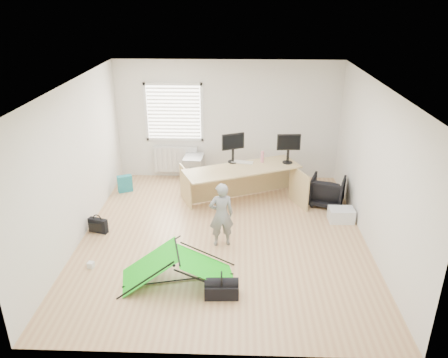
{
  "coord_description": "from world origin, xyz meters",
  "views": [
    {
      "loc": [
        0.25,
        -6.74,
        4.05
      ],
      "look_at": [
        0.0,
        0.4,
        0.95
      ],
      "focal_mm": 35.0,
      "sensor_mm": 36.0,
      "label": 1
    }
  ],
  "objects_px": {
    "person": "(221,215)",
    "filing_cabinet": "(194,170)",
    "monitor_left": "(233,152)",
    "thermos": "(262,157)",
    "monitor_right": "(288,152)",
    "kite": "(178,267)",
    "storage_crate": "(341,215)",
    "duffel_bag": "(222,290)",
    "desk": "(242,186)",
    "office_chair": "(327,191)",
    "laptop_bag": "(98,225)"
  },
  "relations": [
    {
      "from": "desk",
      "to": "monitor_right",
      "type": "bearing_deg",
      "value": -4.84
    },
    {
      "from": "person",
      "to": "kite",
      "type": "distance_m",
      "value": 1.27
    },
    {
      "from": "office_chair",
      "to": "desk",
      "type": "bearing_deg",
      "value": 20.59
    },
    {
      "from": "monitor_left",
      "to": "thermos",
      "type": "bearing_deg",
      "value": -22.0
    },
    {
      "from": "duffel_bag",
      "to": "desk",
      "type": "bearing_deg",
      "value": 81.78
    },
    {
      "from": "monitor_right",
      "to": "laptop_bag",
      "type": "relative_size",
      "value": 1.33
    },
    {
      "from": "office_chair",
      "to": "person",
      "type": "height_order",
      "value": "person"
    },
    {
      "from": "filing_cabinet",
      "to": "laptop_bag",
      "type": "relative_size",
      "value": 1.82
    },
    {
      "from": "monitor_left",
      "to": "office_chair",
      "type": "distance_m",
      "value": 2.08
    },
    {
      "from": "storage_crate",
      "to": "laptop_bag",
      "type": "relative_size",
      "value": 1.31
    },
    {
      "from": "laptop_bag",
      "to": "monitor_right",
      "type": "bearing_deg",
      "value": 41.19
    },
    {
      "from": "desk",
      "to": "laptop_bag",
      "type": "xyz_separation_m",
      "value": [
        -2.6,
        -1.24,
        -0.26
      ]
    },
    {
      "from": "desk",
      "to": "thermos",
      "type": "distance_m",
      "value": 0.74
    },
    {
      "from": "monitor_left",
      "to": "kite",
      "type": "height_order",
      "value": "monitor_left"
    },
    {
      "from": "filing_cabinet",
      "to": "kite",
      "type": "relative_size",
      "value": 0.38
    },
    {
      "from": "filing_cabinet",
      "to": "duffel_bag",
      "type": "distance_m",
      "value": 4.07
    },
    {
      "from": "thermos",
      "to": "laptop_bag",
      "type": "relative_size",
      "value": 0.67
    },
    {
      "from": "person",
      "to": "laptop_bag",
      "type": "distance_m",
      "value": 2.32
    },
    {
      "from": "kite",
      "to": "duffel_bag",
      "type": "distance_m",
      "value": 0.75
    },
    {
      "from": "storage_crate",
      "to": "laptop_bag",
      "type": "bearing_deg",
      "value": -172.77
    },
    {
      "from": "person",
      "to": "monitor_left",
      "type": "bearing_deg",
      "value": -107.16
    },
    {
      "from": "monitor_left",
      "to": "storage_crate",
      "type": "height_order",
      "value": "monitor_left"
    },
    {
      "from": "person",
      "to": "storage_crate",
      "type": "xyz_separation_m",
      "value": [
        2.24,
        0.91,
        -0.45
      ]
    },
    {
      "from": "monitor_left",
      "to": "thermos",
      "type": "distance_m",
      "value": 0.61
    },
    {
      "from": "person",
      "to": "filing_cabinet",
      "type": "bearing_deg",
      "value": -86.65
    },
    {
      "from": "monitor_right",
      "to": "storage_crate",
      "type": "distance_m",
      "value": 1.64
    },
    {
      "from": "monitor_left",
      "to": "person",
      "type": "height_order",
      "value": "monitor_left"
    },
    {
      "from": "desk",
      "to": "office_chair",
      "type": "height_order",
      "value": "desk"
    },
    {
      "from": "desk",
      "to": "filing_cabinet",
      "type": "relative_size",
      "value": 3.6
    },
    {
      "from": "filing_cabinet",
      "to": "monitor_right",
      "type": "distance_m",
      "value": 2.24
    },
    {
      "from": "filing_cabinet",
      "to": "storage_crate",
      "type": "relative_size",
      "value": 1.39
    },
    {
      "from": "person",
      "to": "storage_crate",
      "type": "height_order",
      "value": "person"
    },
    {
      "from": "filing_cabinet",
      "to": "person",
      "type": "height_order",
      "value": "person"
    },
    {
      "from": "office_chair",
      "to": "duffel_bag",
      "type": "bearing_deg",
      "value": 75.16
    },
    {
      "from": "thermos",
      "to": "storage_crate",
      "type": "bearing_deg",
      "value": -34.22
    },
    {
      "from": "filing_cabinet",
      "to": "monitor_right",
      "type": "relative_size",
      "value": 1.36
    },
    {
      "from": "person",
      "to": "kite",
      "type": "bearing_deg",
      "value": 48.3
    },
    {
      "from": "desk",
      "to": "person",
      "type": "bearing_deg",
      "value": -126.5
    },
    {
      "from": "person",
      "to": "kite",
      "type": "relative_size",
      "value": 0.68
    },
    {
      "from": "kite",
      "to": "thermos",
      "type": "bearing_deg",
      "value": 52.17
    },
    {
      "from": "filing_cabinet",
      "to": "monitor_left",
      "type": "relative_size",
      "value": 1.36
    },
    {
      "from": "laptop_bag",
      "to": "duffel_bag",
      "type": "xyz_separation_m",
      "value": [
        2.31,
        -1.73,
        -0.03
      ]
    },
    {
      "from": "thermos",
      "to": "person",
      "type": "height_order",
      "value": "person"
    },
    {
      "from": "desk",
      "to": "office_chair",
      "type": "relative_size",
      "value": 3.55
    },
    {
      "from": "office_chair",
      "to": "person",
      "type": "distance_m",
      "value": 2.66
    },
    {
      "from": "monitor_right",
      "to": "storage_crate",
      "type": "xyz_separation_m",
      "value": [
        0.96,
        -0.99,
        -0.89
      ]
    },
    {
      "from": "filing_cabinet",
      "to": "office_chair",
      "type": "xyz_separation_m",
      "value": [
        2.82,
        -0.98,
        -0.02
      ]
    },
    {
      "from": "monitor_right",
      "to": "thermos",
      "type": "bearing_deg",
      "value": 174.06
    },
    {
      "from": "person",
      "to": "kite",
      "type": "xyz_separation_m",
      "value": [
        -0.6,
        -1.07,
        -0.31
      ]
    },
    {
      "from": "filing_cabinet",
      "to": "thermos",
      "type": "distance_m",
      "value": 1.74
    }
  ]
}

